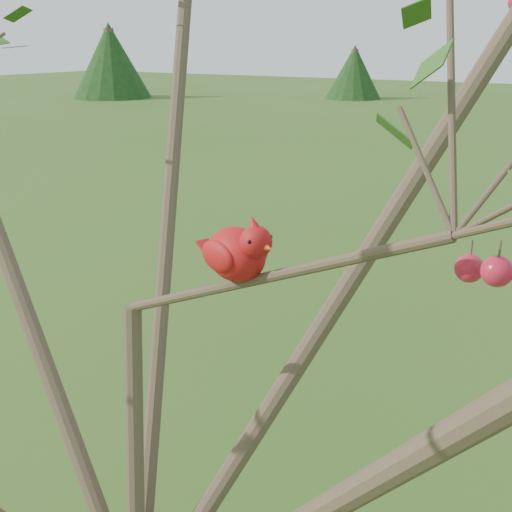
# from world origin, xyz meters

# --- Properties ---
(crabapple_tree) EXTENTS (2.35, 2.05, 2.95)m
(crabapple_tree) POSITION_xyz_m (0.03, -0.02, 2.12)
(crabapple_tree) COLOR #483726
(crabapple_tree) RESTS_ON ground
(cardinal) EXTENTS (0.18, 0.12, 0.13)m
(cardinal) POSITION_xyz_m (0.21, 0.08, 2.11)
(cardinal) COLOR #B4150F
(cardinal) RESTS_ON ground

